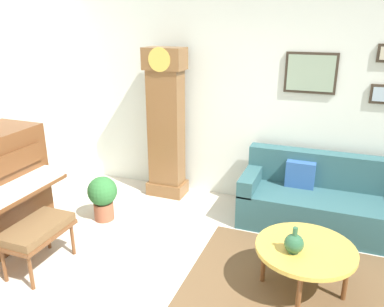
% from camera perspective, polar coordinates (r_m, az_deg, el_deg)
% --- Properties ---
extents(wall_back, '(5.30, 0.13, 2.80)m').
position_cam_1_polar(wall_back, '(5.07, 8.54, 8.31)').
color(wall_back, silver).
rests_on(wall_back, ground_plane).
extents(area_rug, '(2.10, 1.50, 0.01)m').
position_cam_1_polar(area_rug, '(3.94, 15.93, -18.16)').
color(area_rug, brown).
rests_on(area_rug, ground_plane).
extents(piano_bench, '(0.42, 0.70, 0.48)m').
position_cam_1_polar(piano_bench, '(4.09, -22.00, -10.63)').
color(piano_bench, brown).
rests_on(piano_bench, ground_plane).
extents(grandfather_clock, '(0.52, 0.34, 2.03)m').
position_cam_1_polar(grandfather_clock, '(5.20, -3.85, 3.79)').
color(grandfather_clock, brown).
rests_on(grandfather_clock, ground_plane).
extents(couch, '(1.90, 0.80, 0.84)m').
position_cam_1_polar(couch, '(4.84, 18.84, -6.72)').
color(couch, '#2D565B').
rests_on(couch, ground_plane).
extents(coffee_table, '(0.88, 0.88, 0.45)m').
position_cam_1_polar(coffee_table, '(3.64, 16.48, -13.58)').
color(coffee_table, gold).
rests_on(coffee_table, ground_plane).
extents(green_jug, '(0.17, 0.17, 0.24)m').
position_cam_1_polar(green_jug, '(3.48, 14.88, -12.75)').
color(green_jug, '#234C33').
rests_on(green_jug, coffee_table).
extents(potted_plant, '(0.36, 0.36, 0.56)m').
position_cam_1_polar(potted_plant, '(4.84, -13.10, -6.06)').
color(potted_plant, '#935138').
rests_on(potted_plant, ground_plane).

